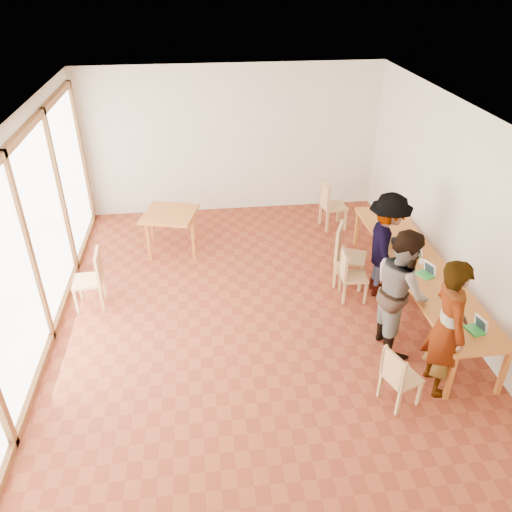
{
  "coord_description": "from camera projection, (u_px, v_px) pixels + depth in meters",
  "views": [
    {
      "loc": [
        -0.69,
        -5.83,
        4.71
      ],
      "look_at": [
        0.02,
        0.11,
        1.1
      ],
      "focal_mm": 35.0,
      "sensor_mm": 36.0,
      "label": 1
    }
  ],
  "objects": [
    {
      "name": "yellow_mug",
      "position": [
        401.0,
        262.0,
        7.44
      ],
      "size": [
        0.13,
        0.13,
        0.09
      ],
      "primitive_type": "imported",
      "rotation": [
        0.0,
        0.0,
        0.09
      ],
      "color": "gold",
      "rests_on": "communal_table"
    },
    {
      "name": "laptop_far",
      "position": [
        417.0,
        251.0,
        7.69
      ],
      "size": [
        0.21,
        0.24,
        0.19
      ],
      "rotation": [
        0.0,
        0.0,
        -0.09
      ],
      "color": "green",
      "rests_on": "communal_table"
    },
    {
      "name": "chair_empty",
      "position": [
        329.0,
        201.0,
        9.78
      ],
      "size": [
        0.5,
        0.5,
        0.51
      ],
      "rotation": [
        0.0,
        0.0,
        0.12
      ],
      "color": "tan",
      "rests_on": "ground"
    },
    {
      "name": "ceiling",
      "position": [
        256.0,
        122.0,
        5.9
      ],
      "size": [
        6.0,
        8.0,
        0.04
      ],
      "primitive_type": "cube",
      "color": "white",
      "rests_on": "wall_back"
    },
    {
      "name": "chair_mid",
      "position": [
        349.0,
        270.0,
        7.75
      ],
      "size": [
        0.42,
        0.42,
        0.45
      ],
      "rotation": [
        0.0,
        0.0,
        -0.09
      ],
      "color": "tan",
      "rests_on": "ground"
    },
    {
      "name": "laptop_near",
      "position": [
        478.0,
        327.0,
        6.12
      ],
      "size": [
        0.24,
        0.26,
        0.19
      ],
      "rotation": [
        0.0,
        0.0,
        0.22
      ],
      "color": "green",
      "rests_on": "communal_table"
    },
    {
      "name": "person_mid",
      "position": [
        401.0,
        290.0,
        6.64
      ],
      "size": [
        0.71,
        0.89,
        1.79
      ],
      "primitive_type": "imported",
      "rotation": [
        0.0,
        0.0,
        1.54
      ],
      "color": "gray",
      "rests_on": "ground"
    },
    {
      "name": "communal_table",
      "position": [
        419.0,
        266.0,
        7.52
      ],
      "size": [
        0.8,
        4.0,
        0.75
      ],
      "color": "#C9762C",
      "rests_on": "ground"
    },
    {
      "name": "clear_glass",
      "position": [
        380.0,
        229.0,
        8.34
      ],
      "size": [
        0.07,
        0.07,
        0.09
      ],
      "primitive_type": "cylinder",
      "color": "silver",
      "rests_on": "communal_table"
    },
    {
      "name": "window_wall",
      "position": [
        27.0,
        248.0,
        6.39
      ],
      "size": [
        0.1,
        8.0,
        3.0
      ],
      "primitive_type": "cube",
      "color": "white",
      "rests_on": "ground"
    },
    {
      "name": "black_pouch",
      "position": [
        399.0,
        243.0,
        7.92
      ],
      "size": [
        0.16,
        0.26,
        0.09
      ],
      "primitive_type": "cube",
      "color": "black",
      "rests_on": "communal_table"
    },
    {
      "name": "side_table",
      "position": [
        170.0,
        217.0,
        9.0
      ],
      "size": [
        0.9,
        0.9,
        0.75
      ],
      "rotation": [
        0.0,
        0.0,
        -0.26
      ],
      "color": "#C9762C",
      "rests_on": "ground"
    },
    {
      "name": "chair_far",
      "position": [
        345.0,
        249.0,
        8.09
      ],
      "size": [
        0.63,
        0.63,
        0.55
      ],
      "rotation": [
        0.0,
        0.0,
        -0.41
      ],
      "color": "tan",
      "rests_on": "ground"
    },
    {
      "name": "wall_right",
      "position": [
        468.0,
        223.0,
        6.99
      ],
      "size": [
        0.1,
        8.0,
        3.0
      ],
      "primitive_type": "cube",
      "color": "#EEE6CE",
      "rests_on": "ground"
    },
    {
      "name": "pink_phone",
      "position": [
        392.0,
        209.0,
        9.08
      ],
      "size": [
        0.05,
        0.1,
        0.01
      ],
      "primitive_type": "cube",
      "color": "#DF3A71",
      "rests_on": "communal_table"
    },
    {
      "name": "ground",
      "position": [
        256.0,
        323.0,
        7.46
      ],
      "size": [
        8.0,
        8.0,
        0.0
      ],
      "primitive_type": "plane",
      "color": "brown",
      "rests_on": "ground"
    },
    {
      "name": "condiment_cup",
      "position": [
        422.0,
        262.0,
        7.47
      ],
      "size": [
        0.08,
        0.08,
        0.06
      ],
      "primitive_type": "cylinder",
      "color": "white",
      "rests_on": "communal_table"
    },
    {
      "name": "chair_spare",
      "position": [
        93.0,
        273.0,
        7.57
      ],
      "size": [
        0.46,
        0.46,
        0.5
      ],
      "rotation": [
        0.0,
        0.0,
        3.2
      ],
      "color": "tan",
      "rests_on": "ground"
    },
    {
      "name": "person_far",
      "position": [
        386.0,
        246.0,
        7.7
      ],
      "size": [
        0.81,
        1.2,
        1.73
      ],
      "primitive_type": "imported",
      "rotation": [
        0.0,
        0.0,
        1.42
      ],
      "color": "gray",
      "rests_on": "ground"
    },
    {
      "name": "wall_back",
      "position": [
        232.0,
        141.0,
        10.09
      ],
      "size": [
        6.0,
        0.1,
        3.0
      ],
      "primitive_type": "cube",
      "color": "#EEE6CE",
      "rests_on": "ground"
    },
    {
      "name": "chair_near",
      "position": [
        398.0,
        373.0,
        5.87
      ],
      "size": [
        0.49,
        0.49,
        0.44
      ],
      "rotation": [
        0.0,
        0.0,
        0.36
      ],
      "color": "tan",
      "rests_on": "ground"
    },
    {
      "name": "person_near",
      "position": [
        447.0,
        328.0,
        5.92
      ],
      "size": [
        0.47,
        0.7,
        1.85
      ],
      "primitive_type": "imported",
      "rotation": [
        0.0,
        0.0,
        1.52
      ],
      "color": "gray",
      "rests_on": "ground"
    },
    {
      "name": "laptop_mid",
      "position": [
        427.0,
        272.0,
        7.19
      ],
      "size": [
        0.27,
        0.29,
        0.2
      ],
      "rotation": [
        0.0,
        0.0,
        0.39
      ],
      "color": "green",
      "rests_on": "communal_table"
    },
    {
      "name": "green_bottle",
      "position": [
        381.0,
        229.0,
        8.13
      ],
      "size": [
        0.07,
        0.07,
        0.28
      ],
      "primitive_type": "cylinder",
      "color": "#12632D",
      "rests_on": "communal_table"
    }
  ]
}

